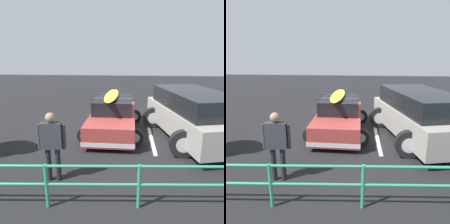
{
  "view_description": "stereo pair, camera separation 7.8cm",
  "coord_description": "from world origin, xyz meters",
  "views": [
    {
      "loc": [
        -0.26,
        8.32,
        2.95
      ],
      "look_at": [
        0.34,
        0.92,
        0.95
      ],
      "focal_mm": 35.0,
      "sensor_mm": 36.0,
      "label": 1
    },
    {
      "loc": [
        -0.33,
        8.31,
        2.95
      ],
      "look_at": [
        0.34,
        0.92,
        0.95
      ],
      "focal_mm": 35.0,
      "sensor_mm": 36.0,
      "label": 2
    }
  ],
  "objects": [
    {
      "name": "sedan_car",
      "position": [
        0.34,
        0.28,
        0.62
      ],
      "size": [
        2.25,
        4.02,
        1.58
      ],
      "color": "#9E3833",
      "rests_on": "ground"
    },
    {
      "name": "suv_car",
      "position": [
        -2.49,
        0.76,
        0.89
      ],
      "size": [
        3.31,
        4.9,
        1.7
      ],
      "color": "#9E998E",
      "rests_on": "ground"
    },
    {
      "name": "parking_stripe",
      "position": [
        -1.08,
        0.32,
        0.0
      ],
      "size": [
        0.12,
        3.99,
        0.0
      ],
      "primitive_type": "cube",
      "rotation": [
        0.0,
        0.0,
        1.57
      ],
      "color": "silver",
      "rests_on": "ground"
    },
    {
      "name": "ground_plane",
      "position": [
        0.0,
        0.0,
        -0.01
      ],
      "size": [
        44.0,
        44.0,
        0.02
      ],
      "primitive_type": "cube",
      "color": "black",
      "rests_on": "ground"
    },
    {
      "name": "railing_fence",
      "position": [
        -0.48,
        4.61,
        0.63
      ],
      "size": [
        10.73,
        0.83,
        0.93
      ],
      "color": "#2D9366",
      "rests_on": "ground"
    },
    {
      "name": "person_bystander",
      "position": [
        1.5,
        3.79,
        1.01
      ],
      "size": [
        0.65,
        0.23,
        1.68
      ],
      "color": "black",
      "rests_on": "ground"
    }
  ]
}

